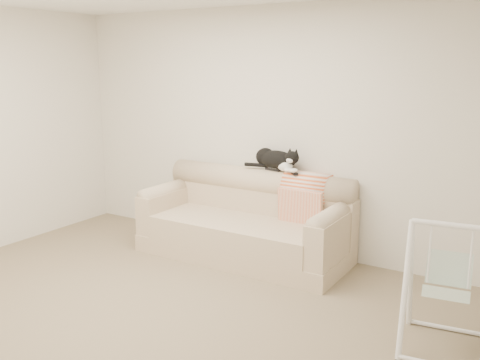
# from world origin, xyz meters

# --- Properties ---
(ground_plane) EXTENTS (5.00, 5.00, 0.00)m
(ground_plane) POSITION_xyz_m (0.00, 0.00, 0.00)
(ground_plane) COLOR #74664F
(ground_plane) RESTS_ON ground
(room_shell) EXTENTS (5.04, 4.04, 2.60)m
(room_shell) POSITION_xyz_m (0.00, 0.00, 1.53)
(room_shell) COLOR silver
(room_shell) RESTS_ON ground
(sofa) EXTENTS (2.20, 0.93, 0.90)m
(sofa) POSITION_xyz_m (-0.03, 1.62, 0.35)
(sofa) COLOR tan
(sofa) RESTS_ON ground
(remote_a) EXTENTS (0.19, 0.07, 0.03)m
(remote_a) POSITION_xyz_m (0.14, 1.86, 0.91)
(remote_a) COLOR black
(remote_a) RESTS_ON sofa
(remote_b) EXTENTS (0.15, 0.16, 0.02)m
(remote_b) POSITION_xyz_m (0.40, 1.81, 0.91)
(remote_b) COLOR black
(remote_b) RESTS_ON sofa
(tuxedo_cat) EXTENTS (0.65, 0.31, 0.26)m
(tuxedo_cat) POSITION_xyz_m (0.17, 1.87, 1.02)
(tuxedo_cat) COLOR black
(tuxedo_cat) RESTS_ON sofa
(throw_blanket) EXTENTS (0.47, 0.38, 0.58)m
(throw_blanket) POSITION_xyz_m (0.54, 1.84, 0.72)
(throw_blanket) COLOR #DD5520
(throw_blanket) RESTS_ON sofa
(baby_swing) EXTENTS (0.65, 0.68, 0.95)m
(baby_swing) POSITION_xyz_m (2.15, 0.71, 0.47)
(baby_swing) COLOR white
(baby_swing) RESTS_ON ground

